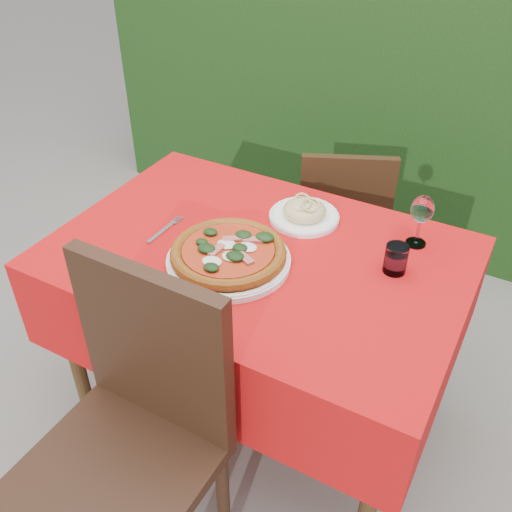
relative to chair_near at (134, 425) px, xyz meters
The scene contains 10 objects.
ground 0.83m from the chair_near, 86.92° to the left, with size 60.00×60.00×0.00m, color #68635E.
hedge 2.18m from the chair_near, 89.14° to the left, with size 3.20×0.55×1.78m.
dining_table 0.60m from the chair_near, 86.92° to the left, with size 1.26×0.86×0.75m.
chair_near is the anchor object (origin of this frame).
chair_far 1.30m from the chair_near, 87.70° to the left, with size 0.48×0.48×0.81m.
pizza_plate 0.54m from the chair_near, 91.58° to the left, with size 0.41×0.41×0.07m.
pasta_plate 0.86m from the chair_near, 84.57° to the left, with size 0.23×0.23×0.07m.
water_glass 0.85m from the chair_near, 58.64° to the left, with size 0.07×0.07×0.09m.
wine_glass 1.02m from the chair_near, 62.87° to the left, with size 0.07×0.07×0.17m.
fork 0.63m from the chair_near, 118.35° to the left, with size 0.02×0.19×0.00m, color #B2B2B9.
Camera 1 is at (0.68, -1.24, 1.78)m, focal length 40.00 mm.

